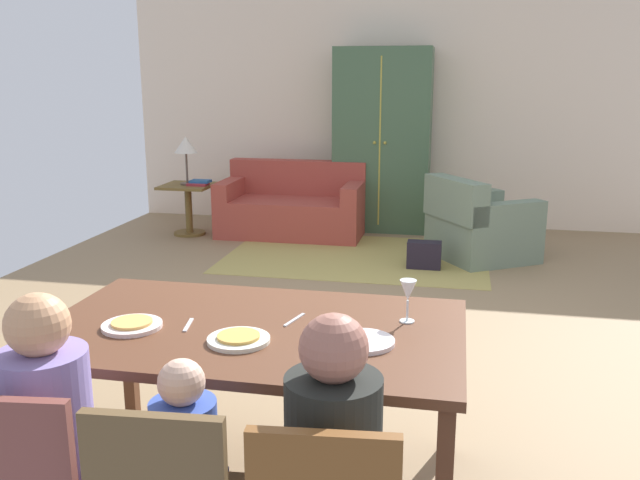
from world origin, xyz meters
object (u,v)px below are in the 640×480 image
armoire (383,140)px  book_upper (200,181)px  plate_near_man (132,326)px  dining_table (252,341)px  couch (293,208)px  table_lamp (186,147)px  side_table (188,202)px  armchair (479,227)px  person_man (56,456)px  plate_near_woman (363,341)px  plate_near_child (239,340)px  book_lower (198,184)px  handbag (424,255)px  wine_glass (408,292)px

armoire → book_upper: size_ratio=9.55×
plate_near_man → dining_table: bearing=13.9°
couch → table_lamp: 1.39m
table_lamp → side_table: bearing=-90.0°
armchair → person_man: bearing=-107.4°
person_man → couch: bearing=95.4°
plate_near_woman → book_upper: (-2.52, 4.72, -0.15)m
side_table → plate_near_child: bearing=-65.5°
person_man → book_lower: bearing=106.4°
plate_near_woman → person_man: size_ratio=0.23×
armoire → handbag: armoire is taller
side_table → table_lamp: bearing=90.0°
person_man → handbag: person_man is taller
plate_near_man → wine_glass: size_ratio=1.34×
armoire → book_lower: 2.19m
plate_near_man → handbag: 4.03m
handbag → plate_near_child: bearing=-97.9°
table_lamp → dining_table: bearing=-64.7°
plate_near_man → wine_glass: 1.17m
plate_near_woman → book_upper: size_ratio=1.14×
table_lamp → handbag: (2.73, -0.90, -0.88)m
dining_table → wine_glass: (0.64, 0.18, 0.20)m
plate_near_woman → wine_glass: size_ratio=1.34×
book_upper → plate_near_woman: bearing=-61.9°
dining_table → plate_near_man: size_ratio=7.06×
dining_table → armoire: 5.38m
couch → book_lower: bearing=-163.4°
plate_near_woman → armchair: 4.35m
person_man → side_table: size_ratio=1.91×
wine_glass → handbag: (-0.10, 3.54, -0.76)m
armoire → table_lamp: bearing=-160.6°
plate_near_man → side_table: plate_near_man is taller
plate_near_child → side_table: size_ratio=0.43×
armoire → handbag: 1.98m
side_table → table_lamp: (0.00, 0.00, 0.63)m
dining_table → table_lamp: table_lamp is taller
plate_near_woman → handbag: plate_near_woman is taller
plate_near_man → armoire: bearing=85.6°
plate_near_woman → person_man: (-0.97, -0.61, -0.26)m
book_upper → handbag: size_ratio=0.69×
person_man → table_lamp: table_lamp is taller
armoire → side_table: 2.35m
armoire → handbag: (0.60, -1.65, -0.92)m
plate_near_woman → couch: bearing=106.8°
armchair → armoire: size_ratio=0.56×
plate_near_woman → armoire: armoire is taller
book_lower → armoire: bearing=21.8°
plate_near_man → person_man: person_man is taller
plate_near_man → person_man: 0.64m
plate_near_woman → couch: couch is taller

